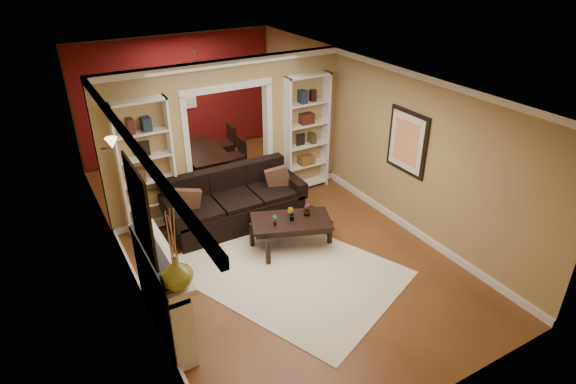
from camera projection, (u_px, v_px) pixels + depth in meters
floor at (261, 230)px, 8.34m from camera, size 8.00×8.00×0.00m
ceiling at (256, 75)px, 7.08m from camera, size 8.00×8.00×0.00m
wall_back at (178, 96)px, 10.77m from camera, size 8.00×0.00×8.00m
wall_front at (445, 305)px, 4.65m from camera, size 8.00×0.00×8.00m
wall_left at (115, 192)px, 6.72m from camera, size 0.00×8.00×8.00m
wall_right at (369, 134)px, 8.70m from camera, size 0.00×8.00×8.00m
partition_wall at (228, 136)px, 8.63m from camera, size 4.50×0.15×2.70m
red_back_panel at (178, 98)px, 10.76m from camera, size 4.44×0.04×2.64m
dining_window at (178, 88)px, 10.62m from camera, size 0.78×0.03×0.98m
area_rug at (287, 270)px, 7.34m from camera, size 3.40×3.90×0.01m
sofa at (235, 200)px, 8.35m from camera, size 2.40×1.03×0.94m
pillow_left at (187, 202)px, 7.86m from camera, size 0.44×0.19×0.42m
pillow_right at (278, 179)px, 8.62m from camera, size 0.43×0.25×0.41m
coffee_table at (291, 232)px, 7.84m from camera, size 1.43×1.10×0.48m
plant_left at (275, 220)px, 7.55m from camera, size 0.12×0.10×0.18m
plant_center at (291, 214)px, 7.68m from camera, size 0.15×0.15×0.22m
plant_right at (307, 209)px, 7.81m from camera, size 0.15×0.15×0.22m
bookshelf_left at (146, 167)px, 7.91m from camera, size 0.90×0.30×2.30m
bookshelf_right at (306, 134)px, 9.27m from camera, size 0.90×0.30×2.30m
fireplace at (165, 292)px, 6.00m from camera, size 0.32×1.70×1.16m
vase at (176, 273)px, 5.10m from camera, size 0.43×0.43×0.37m
mirror at (140, 210)px, 5.36m from camera, size 0.03×0.95×1.10m
wall_sconce at (108, 146)px, 6.96m from camera, size 0.18×0.18×0.22m
framed_art at (407, 142)px, 7.82m from camera, size 0.04×0.85×1.05m
dining_table at (204, 161)px, 10.26m from camera, size 1.53×0.85×0.54m
dining_chair_nw at (184, 165)px, 9.71m from camera, size 0.56×0.56×0.86m
dining_chair_ne at (233, 156)px, 10.22m from camera, size 0.42×0.42×0.77m
dining_chair_sw at (174, 156)px, 10.18m from camera, size 0.43×0.43×0.81m
dining_chair_se at (222, 145)px, 10.65m from camera, size 0.57×0.57×0.87m
chandelier at (196, 80)px, 9.46m from camera, size 0.50×0.50×0.30m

